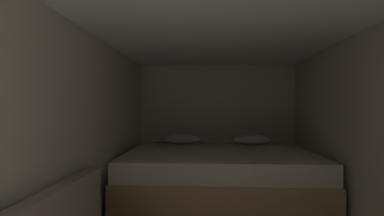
# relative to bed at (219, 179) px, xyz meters

# --- Properties ---
(wall_back) EXTENTS (2.70, 0.05, 2.08)m
(wall_back) POSITION_rel_bed_xyz_m (0.00, 0.96, 0.65)
(wall_back) COLOR beige
(wall_back) RESTS_ON ground
(wall_left) EXTENTS (0.05, 4.76, 2.08)m
(wall_left) POSITION_rel_bed_xyz_m (-1.32, -1.44, 0.65)
(wall_left) COLOR beige
(wall_left) RESTS_ON ground
(ceiling_slab) EXTENTS (2.70, 4.76, 0.05)m
(ceiling_slab) POSITION_rel_bed_xyz_m (0.00, -1.44, 1.72)
(ceiling_slab) COLOR white
(ceiling_slab) RESTS_ON wall_left
(bed) EXTENTS (2.48, 1.80, 0.92)m
(bed) POSITION_rel_bed_xyz_m (0.00, 0.00, 0.00)
(bed) COLOR tan
(bed) RESTS_ON ground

